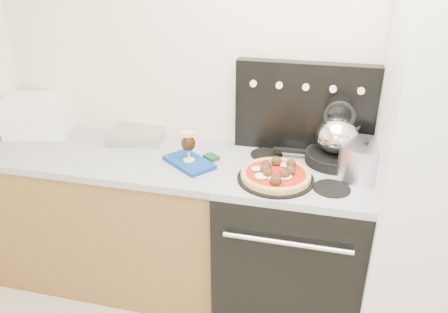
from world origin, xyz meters
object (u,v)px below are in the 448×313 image
(pizza, at_px, (276,173))
(oven_mitt, at_px, (189,162))
(fridge, at_px, (445,184))
(tea_kettle, at_px, (337,132))
(toaster_oven, at_px, (38,115))
(skillet, at_px, (334,158))
(base_cabinet, at_px, (114,219))
(stove_body, at_px, (290,246))
(pizza_pan, at_px, (275,179))
(beer_glass, at_px, (188,146))
(stock_pot, at_px, (363,162))

(pizza, bearing_deg, oven_mitt, 168.48)
(fridge, relative_size, tea_kettle, 7.88)
(toaster_oven, xyz_separation_m, skillet, (1.81, -0.03, -0.07))
(base_cabinet, relative_size, skillet, 4.66)
(pizza, height_order, tea_kettle, tea_kettle)
(tea_kettle, bearing_deg, pizza, -121.52)
(stove_body, distance_m, tea_kettle, 0.70)
(skillet, bearing_deg, pizza_pan, -136.14)
(beer_glass, xyz_separation_m, skillet, (0.76, 0.17, -0.06))
(toaster_oven, height_order, pizza, toaster_oven)
(beer_glass, bearing_deg, oven_mitt, 0.00)
(fridge, relative_size, toaster_oven, 5.07)
(fridge, xyz_separation_m, pizza_pan, (-0.79, -0.10, -0.02))
(pizza, distance_m, stock_pot, 0.44)
(base_cabinet, height_order, tea_kettle, tea_kettle)
(skillet, bearing_deg, pizza, -136.14)
(stove_body, distance_m, pizza, 0.54)
(stove_body, distance_m, fridge, 0.87)
(base_cabinet, bearing_deg, pizza, -8.29)
(skillet, height_order, stock_pot, stock_pot)
(stove_body, distance_m, oven_mitt, 0.75)
(pizza_pan, bearing_deg, skillet, 43.86)
(toaster_oven, height_order, tea_kettle, tea_kettle)
(pizza_pan, bearing_deg, toaster_oven, 168.81)
(oven_mitt, distance_m, pizza_pan, 0.49)
(stock_pot, bearing_deg, tea_kettle, 133.84)
(pizza_pan, distance_m, skillet, 0.39)
(oven_mitt, distance_m, pizza, 0.49)
(toaster_oven, bearing_deg, tea_kettle, -14.58)
(skillet, bearing_deg, stock_pot, -46.16)
(beer_glass, xyz_separation_m, pizza_pan, (0.48, -0.10, -0.08))
(toaster_oven, height_order, pizza_pan, toaster_oven)
(stock_pot, bearing_deg, beer_glass, -178.00)
(toaster_oven, bearing_deg, stove_body, -19.85)
(toaster_oven, bearing_deg, stock_pot, -18.60)
(stove_body, height_order, toaster_oven, toaster_oven)
(beer_glass, relative_size, pizza_pan, 0.44)
(beer_glass, distance_m, pizza_pan, 0.50)
(base_cabinet, xyz_separation_m, oven_mitt, (0.53, -0.05, 0.48))
(fridge, relative_size, pizza, 5.49)
(fridge, distance_m, skillet, 0.54)
(pizza_pan, relative_size, tea_kettle, 1.58)
(pizza, bearing_deg, beer_glass, 168.48)
(toaster_oven, distance_m, oven_mitt, 1.07)
(stove_body, xyz_separation_m, fridge, (0.70, -0.03, 0.51))
(fridge, xyz_separation_m, tea_kettle, (-0.51, 0.17, 0.15))
(oven_mitt, bearing_deg, tea_kettle, 12.61)
(base_cabinet, height_order, fridge, fridge)
(oven_mitt, bearing_deg, stock_pot, 2.00)
(base_cabinet, bearing_deg, stock_pot, -0.71)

